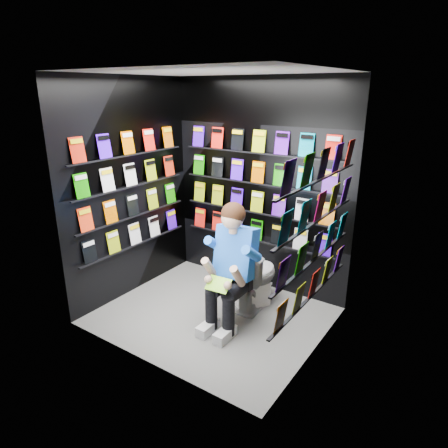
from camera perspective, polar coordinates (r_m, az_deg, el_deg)
The scene contains 14 objects.
floor at distance 4.66m, azimuth -1.69°, elevation -12.91°, with size 2.40×2.40×0.00m, color slate.
ceiling at distance 3.97m, azimuth -2.08°, elevation 20.96°, with size 2.40×2.40×0.00m, color white.
wall_back at distance 4.94m, azimuth 4.99°, elevation 5.29°, with size 2.40×0.04×2.60m, color black.
wall_front at distance 3.41m, azimuth -11.79°, elevation -1.32°, with size 2.40×0.04×2.60m, color black.
wall_left at distance 4.91m, azimuth -13.31°, elevation 4.75°, with size 0.04×2.00×2.60m, color black.
wall_right at distance 3.59m, azimuth 13.83°, elevation -0.47°, with size 0.04×2.00×2.60m, color black.
comics_back at distance 4.92m, azimuth 4.82°, elevation 5.28°, with size 2.10×0.06×1.37m, color red, non-canonical shape.
comics_left at distance 4.89m, azimuth -13.07°, elevation 4.76°, with size 0.06×1.70×1.37m, color red, non-canonical shape.
comics_right at distance 3.59m, azimuth 13.40°, elevation -0.31°, with size 0.06×1.70×1.37m, color red, non-canonical shape.
toilet at distance 4.71m, azimuth 4.34°, elevation -7.50°, with size 0.42×0.75×0.73m, color white.
longbox at distance 4.79m, azimuth 4.19°, elevation -10.12°, with size 0.20×0.36×0.27m, color white.
longbox_lid at distance 4.72m, azimuth 4.23°, elevation -8.52°, with size 0.22×0.38×0.03m, color white.
reader at distance 4.23m, azimuth 1.89°, elevation -4.15°, with size 0.57×0.83×1.52m, color blue, non-canonical shape.
held_comic at distance 4.06m, azimuth -0.82°, elevation -8.61°, with size 0.25×0.01×0.17m, color green.
Camera 1 is at (2.34, -3.20, 2.45)m, focal length 32.00 mm.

